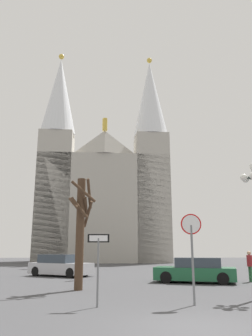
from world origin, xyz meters
The scene contains 9 objects.
ground_plane centered at (0.00, 0.00, 0.00)m, with size 120.00×120.00×0.00m, color #424244.
cathedral centered at (-3.72, 38.87, 10.01)m, with size 18.52×11.36×30.41m.
stop_sign centered at (0.64, 3.37, 2.14)m, with size 0.73×0.08×3.09m.
one_way_arrow_sign centered at (-2.64, 3.10, 1.56)m, with size 0.75×0.07×2.36m.
bare_tree centered at (-3.73, 7.67, 2.84)m, with size 1.41×1.40×5.24m.
parked_car_near_green centered at (2.51, 10.87, 0.65)m, with size 4.78×3.02×1.37m.
parked_car_far_silver centered at (-5.86, 15.63, 0.69)m, with size 4.72×3.81×1.46m.
pedestrian_walking centered at (-4.16, 12.54, 1.01)m, with size 0.32×0.32×1.67m.
pedestrian_standing centered at (5.76, 11.19, 1.05)m, with size 0.32×0.32×1.72m.
Camera 1 is at (-2.09, -8.61, 1.90)m, focal length 35.63 mm.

